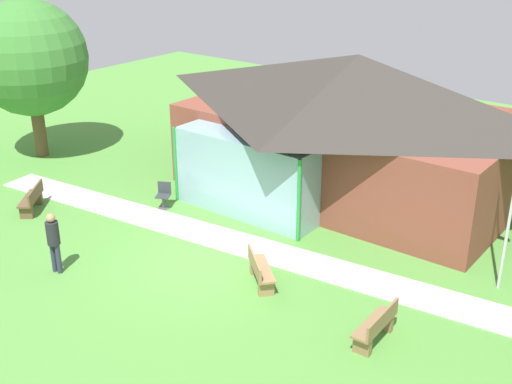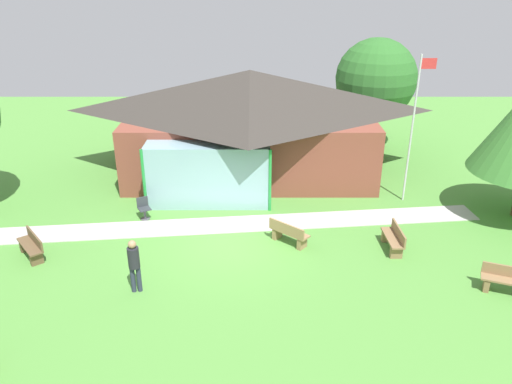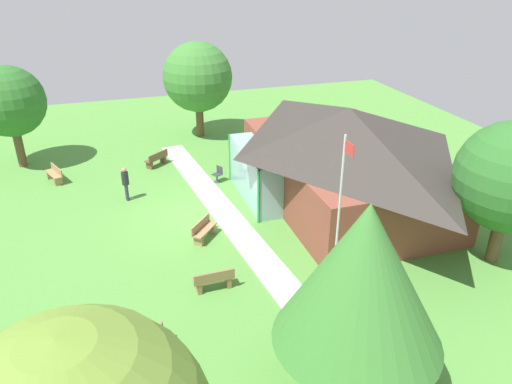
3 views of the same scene
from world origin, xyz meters
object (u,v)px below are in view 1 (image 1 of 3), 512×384
bench_mid_right (376,327)px  visitor_strolling_lawn (53,238)px  bench_mid_left (32,200)px  bench_rear_near_path (260,271)px  tree_west_hedge (30,58)px  patio_chair_west (164,196)px  pavilion (351,122)px

bench_mid_right → visitor_strolling_lawn: visitor_strolling_lawn is taller
bench_mid_right → bench_mid_left: bearing=90.5°
bench_rear_near_path → tree_west_hedge: size_ratio=0.23×
patio_chair_west → visitor_strolling_lawn: visitor_strolling_lawn is taller
patio_chair_west → tree_west_hedge: tree_west_hedge is taller
bench_mid_right → tree_west_hedge: size_ratio=0.25×
bench_mid_right → patio_chair_west: 9.37m
pavilion → bench_rear_near_path: bearing=-78.2°
bench_rear_near_path → visitor_strolling_lawn: bearing=-108.1°
bench_rear_near_path → bench_mid_left: size_ratio=0.99×
bench_rear_near_path → visitor_strolling_lawn: 5.56m
bench_rear_near_path → tree_west_hedge: tree_west_hedge is taller
bench_mid_right → bench_rear_near_path: same height
bench_mid_left → tree_west_hedge: 6.58m
bench_rear_near_path → bench_mid_right: bearing=34.6°
pavilion → tree_west_hedge: (-11.54, -4.53, 1.48)m
patio_chair_west → tree_west_hedge: 8.34m
bench_mid_right → patio_chair_west: bearing=73.7°
patio_chair_west → visitor_strolling_lawn: size_ratio=0.49×
bench_rear_near_path → patio_chair_west: bearing=-158.6°
bench_mid_left → patio_chair_west: 4.27m
bench_rear_near_path → bench_mid_left: 8.71m
bench_mid_left → tree_west_hedge: tree_west_hedge is taller
bench_mid_right → visitor_strolling_lawn: size_ratio=0.87×
pavilion → patio_chair_west: size_ratio=13.94×
visitor_strolling_lawn → patio_chair_west: bearing=89.9°
bench_mid_left → patio_chair_west: (3.19, 2.83, 0.01)m
visitor_strolling_lawn → bench_mid_right: bearing=7.5°
tree_west_hedge → pavilion: bearing=21.4°
bench_mid_left → tree_west_hedge: size_ratio=0.23×
pavilion → patio_chair_west: (-3.99, -5.15, -2.04)m
bench_mid_left → patio_chair_west: bearing=-87.6°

